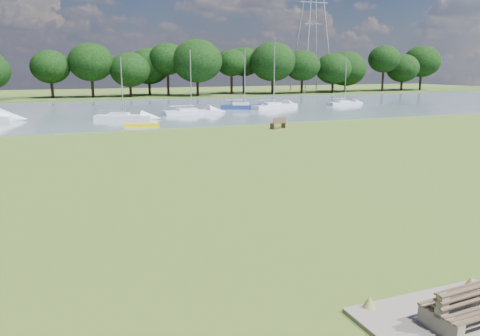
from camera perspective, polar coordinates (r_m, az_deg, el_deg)
name	(u,v)px	position (r m, az deg, el deg)	size (l,w,h in m)	color
ground	(235,184)	(23.07, -0.61, -2.00)	(220.00, 220.00, 0.00)	olive
river	(119,111)	(63.62, -14.55, 6.73)	(220.00, 40.00, 0.10)	slate
far_bank	(97,97)	(93.37, -17.02, 8.22)	(220.00, 20.00, 0.40)	#4C6626
concrete_pad	(464,326)	(12.00, 25.65, -16.99)	(4.20, 3.20, 0.10)	gray
bench_pair	(466,308)	(11.80, 25.85, -15.08)	(1.87, 1.16, 0.98)	gray
riverbank_bench	(279,123)	(43.98, 4.73, 5.48)	(1.79, 1.05, 1.06)	brown
kayak	(142,125)	(45.85, -11.88, 5.14)	(3.30, 0.77, 0.33)	yellow
pylon	(314,1)	(106.19, 8.97, 19.52)	(6.81, 4.78, 30.97)	#A9AAAD
tree_line	(131,63)	(89.97, -13.11, 12.31)	(152.78, 8.75, 10.59)	black
sailboat_1	(344,102)	(72.90, 12.58, 7.84)	(5.73, 2.15, 7.22)	white
sailboat_2	(191,111)	(57.16, -6.01, 6.96)	(6.73, 2.07, 7.62)	white
sailboat_3	(123,116)	(52.85, -14.09, 6.22)	(6.32, 3.96, 6.68)	white
sailboat_4	(244,105)	(64.04, 0.50, 7.65)	(6.74, 3.91, 7.86)	navy
sailboat_7	(273,105)	(65.14, 4.08, 7.70)	(7.61, 4.25, 9.54)	white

